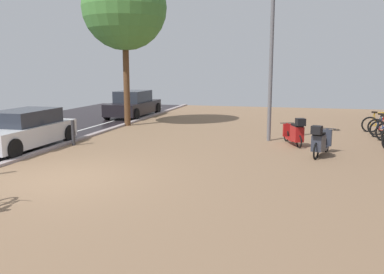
% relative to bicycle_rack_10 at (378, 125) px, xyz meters
% --- Properties ---
extents(ground, '(21.00, 40.00, 0.13)m').
position_rel_bicycle_rack_10_xyz_m(ground, '(-7.25, -9.61, -0.36)').
color(ground, black).
extents(bicycle_rack_10, '(1.27, 0.47, 0.94)m').
position_rel_bicycle_rack_10_xyz_m(bicycle_rack_10, '(0.00, 0.00, 0.00)').
color(bicycle_rack_10, black).
rests_on(bicycle_rack_10, ground).
extents(scooter_near, '(0.88, 1.69, 1.02)m').
position_rel_bicycle_rack_10_xyz_m(scooter_near, '(-3.31, -3.86, 0.12)').
color(scooter_near, black).
rests_on(scooter_near, ground).
extents(scooter_mid, '(0.81, 1.68, 1.02)m').
position_rel_bicycle_rack_10_xyz_m(scooter_mid, '(-2.59, -5.46, 0.12)').
color(scooter_mid, black).
rests_on(scooter_mid, ground).
extents(parked_car_near, '(1.78, 3.99, 1.28)m').
position_rel_bicycle_rack_10_xyz_m(parked_car_near, '(-12.03, -6.56, 0.28)').
color(parked_car_near, silver).
rests_on(parked_car_near, ground).
extents(parked_car_far, '(1.81, 4.42, 1.42)m').
position_rel_bicycle_rack_10_xyz_m(parked_car_far, '(-12.06, 2.96, 0.32)').
color(parked_car_far, black).
rests_on(parked_car_far, ground).
extents(lamp_post, '(0.20, 0.52, 5.55)m').
position_rel_bicycle_rack_10_xyz_m(lamp_post, '(-4.25, -3.04, 2.76)').
color(lamp_post, slate).
rests_on(lamp_post, ground).
extents(street_tree, '(3.78, 3.78, 7.21)m').
position_rel_bicycle_rack_10_xyz_m(street_tree, '(-10.91, -0.58, 4.97)').
color(street_tree, brown).
rests_on(street_tree, ground).
extents(bollard_far, '(0.12, 0.12, 0.87)m').
position_rel_bicycle_rack_10_xyz_m(bollard_far, '(-10.73, -5.66, 0.10)').
color(bollard_far, '#38383D').
rests_on(bollard_far, ground).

